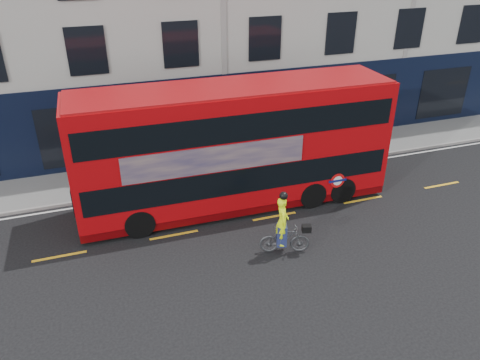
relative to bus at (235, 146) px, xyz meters
name	(u,v)px	position (x,y,z in m)	size (l,w,h in m)	color
ground	(290,237)	(1.10, -3.02, -2.54)	(120.00, 120.00, 0.00)	black
pavement	(235,163)	(1.10, 3.48, -2.48)	(60.00, 3.00, 0.12)	slate
kerb	(245,176)	(1.10, 1.98, -2.47)	(60.00, 0.12, 0.13)	gray
road_edge_line	(247,180)	(1.10, 1.68, -2.53)	(58.00, 0.10, 0.01)	silver
lane_dashes	(274,216)	(1.10, -1.52, -2.53)	(58.00, 0.12, 0.01)	gold
bus	(235,146)	(0.00, 0.00, 0.00)	(12.31, 3.01, 4.94)	#AF070B
cyclist	(284,232)	(0.50, -3.75, -1.73)	(1.80, 0.99, 2.40)	#494B4E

